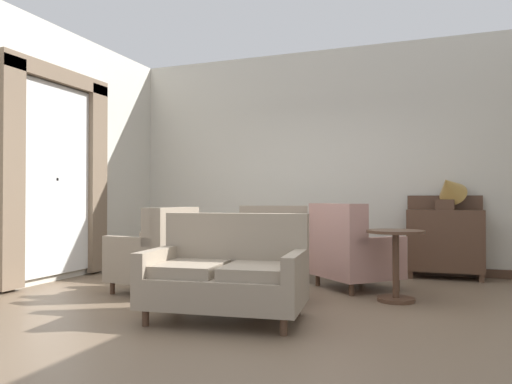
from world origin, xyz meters
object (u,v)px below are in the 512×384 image
at_px(armchair_back_corner, 157,255).
at_px(gramophone, 449,190).
at_px(coffee_table, 262,261).
at_px(settee, 227,275).
at_px(porcelain_vase, 267,239).
at_px(side_table, 396,258).
at_px(sideboard, 445,240).
at_px(armchair_beside_settee, 350,253).
at_px(armchair_near_sideboard, 274,248).

bearing_deg(armchair_back_corner, gramophone, 130.45).
bearing_deg(coffee_table, settee, -92.07).
distance_m(porcelain_vase, side_table, 1.36).
bearing_deg(gramophone, sideboard, 118.93).
relative_size(coffee_table, armchair_back_corner, 1.01).
bearing_deg(settee, armchair_back_corner, 140.14).
bearing_deg(armchair_beside_settee, armchair_back_corner, 71.19).
xyz_separation_m(coffee_table, side_table, (1.33, 0.43, 0.04)).
bearing_deg(porcelain_vase, coffee_table, -128.98).
height_order(armchair_near_sideboard, gramophone, gramophone).
distance_m(settee, gramophone, 3.60).
height_order(armchair_back_corner, gramophone, gramophone).
xyz_separation_m(armchair_near_sideboard, side_table, (1.62, -0.86, 0.03)).
relative_size(side_table, gramophone, 1.28).
relative_size(armchair_back_corner, side_table, 1.31).
height_order(coffee_table, sideboard, sideboard).
bearing_deg(side_table, coffee_table, -162.27).
bearing_deg(side_table, armchair_back_corner, -169.79).
xyz_separation_m(armchair_back_corner, armchair_beside_settee, (2.03, 1.01, 0.01)).
bearing_deg(side_table, settee, -136.70).
xyz_separation_m(porcelain_vase, side_table, (1.29, 0.38, -0.19)).
bearing_deg(sideboard, side_table, -106.31).
height_order(armchair_near_sideboard, side_table, armchair_near_sideboard).
height_order(settee, sideboard, sideboard).
height_order(coffee_table, armchair_back_corner, armchair_back_corner).
bearing_deg(sideboard, armchair_beside_settee, -131.84).
height_order(porcelain_vase, side_table, porcelain_vase).
bearing_deg(armchair_back_corner, armchair_near_sideboard, 150.44).
xyz_separation_m(coffee_table, sideboard, (1.84, 2.17, 0.11)).
xyz_separation_m(settee, armchair_back_corner, (-1.23, 0.82, 0.04)).
relative_size(settee, gramophone, 2.52).
bearing_deg(porcelain_vase, armchair_beside_settee, 51.59).
relative_size(side_table, sideboard, 0.66).
xyz_separation_m(settee, gramophone, (1.92, 2.93, 0.80)).
xyz_separation_m(porcelain_vase, settee, (-0.07, -0.91, -0.25)).
bearing_deg(armchair_beside_settee, porcelain_vase, 96.31).
bearing_deg(sideboard, gramophone, -61.07).
bearing_deg(gramophone, porcelain_vase, -132.44).
bearing_deg(settee, side_table, 37.00).
distance_m(coffee_table, side_table, 1.40).
distance_m(armchair_back_corner, armchair_beside_settee, 2.27).
distance_m(porcelain_vase, armchair_back_corner, 1.32).
distance_m(settee, armchair_back_corner, 1.48).
relative_size(armchair_beside_settee, sideboard, 1.05).
relative_size(armchair_beside_settee, side_table, 1.58).
height_order(armchair_back_corner, armchair_near_sideboard, armchair_near_sideboard).
relative_size(armchair_near_sideboard, sideboard, 0.95).
relative_size(armchair_near_sideboard, armchair_beside_settee, 0.90).
bearing_deg(settee, gramophone, 50.46).
distance_m(armchair_beside_settee, gramophone, 1.75).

